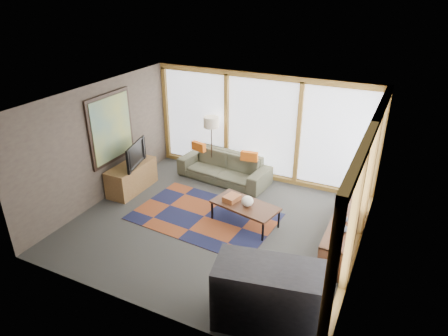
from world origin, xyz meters
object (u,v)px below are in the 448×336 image
at_px(sofa, 224,167).
at_px(bookshelf, 344,228).
at_px(tv_console, 132,177).
at_px(bar_counter, 270,296).
at_px(television, 132,154).
at_px(floor_lamp, 212,146).
at_px(coffee_table, 245,214).

xyz_separation_m(sofa, bookshelf, (3.15, -1.35, -0.03)).
bearing_deg(tv_console, sofa, 39.58).
height_order(sofa, bar_counter, bar_counter).
bearing_deg(television, sofa, -63.40).
relative_size(bookshelf, television, 2.45).
bearing_deg(floor_lamp, bar_counter, -53.09).
bearing_deg(coffee_table, tv_console, 176.76).
distance_m(coffee_table, bar_counter, 2.63).
bearing_deg(tv_console, bar_counter, -29.32).
bearing_deg(coffee_table, television, 176.61).
xyz_separation_m(coffee_table, bookshelf, (1.91, 0.23, 0.08)).
relative_size(sofa, coffee_table, 1.71).
relative_size(coffee_table, bookshelf, 0.55).
distance_m(tv_console, television, 0.61).
bearing_deg(sofa, bar_counter, -49.76).
height_order(sofa, floor_lamp, floor_lamp).
height_order(coffee_table, bookshelf, bookshelf).
relative_size(sofa, bar_counter, 1.43).
distance_m(sofa, tv_console, 2.22).
bearing_deg(tv_console, coffee_table, -3.24).
xyz_separation_m(coffee_table, tv_console, (-2.95, 0.17, 0.10)).
bearing_deg(bookshelf, bar_counter, -103.09).
bearing_deg(bookshelf, tv_console, -179.29).
height_order(tv_console, bar_counter, bar_counter).
bearing_deg(bar_counter, sofa, 112.47).
height_order(bookshelf, television, television).
height_order(floor_lamp, bar_counter, floor_lamp).
distance_m(sofa, bookshelf, 3.43).
distance_m(floor_lamp, bar_counter, 5.03).
distance_m(sofa, television, 2.24).
height_order(coffee_table, tv_console, tv_console).
relative_size(sofa, bookshelf, 0.94).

